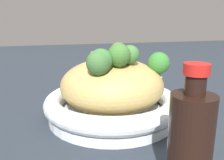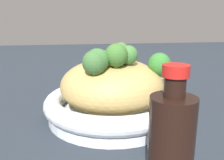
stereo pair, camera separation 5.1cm
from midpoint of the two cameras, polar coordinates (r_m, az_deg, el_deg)
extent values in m
plane|color=#272F38|center=(0.54, -2.75, -8.75)|extent=(3.00, 3.00, 0.00)
cylinder|color=white|center=(0.53, -2.76, -7.89)|extent=(0.27, 0.27, 0.02)
torus|color=white|center=(0.52, -2.80, -5.17)|extent=(0.29, 0.29, 0.04)
ellipsoid|color=tan|center=(0.51, -2.85, -1.24)|extent=(0.22, 0.22, 0.11)
torus|color=tan|center=(0.55, -3.59, 3.03)|extent=(0.07, 0.07, 0.03)
torus|color=tan|center=(0.52, -4.27, 2.38)|extent=(0.06, 0.05, 0.03)
torus|color=tan|center=(0.54, -5.96, 4.41)|extent=(0.07, 0.07, 0.03)
torus|color=tan|center=(0.47, -5.55, 4.13)|extent=(0.07, 0.07, 0.03)
cone|color=#9DB57C|center=(0.46, -1.58, 3.30)|extent=(0.02, 0.02, 0.02)
sphere|color=#467530|center=(0.46, -1.60, 5.82)|extent=(0.04, 0.04, 0.03)
cone|color=#A0BC79|center=(0.44, -5.90, 1.76)|extent=(0.03, 0.03, 0.01)
sphere|color=#3C7637|center=(0.44, -5.97, 4.51)|extent=(0.06, 0.06, 0.04)
cone|color=#9CC36E|center=(0.44, -6.51, 1.13)|extent=(0.02, 0.02, 0.01)
sphere|color=#3E6C36|center=(0.43, -6.60, 3.97)|extent=(0.06, 0.06, 0.04)
cone|color=#A1BC6D|center=(0.45, -1.09, 2.70)|extent=(0.02, 0.02, 0.02)
sphere|color=#3E712F|center=(0.45, -1.10, 5.83)|extent=(0.05, 0.05, 0.04)
cone|color=#9EB971|center=(0.56, -1.16, 4.70)|extent=(0.02, 0.02, 0.02)
sphere|color=#457534|center=(0.55, -1.17, 6.98)|extent=(0.05, 0.05, 0.04)
cone|color=#A4BB7B|center=(0.47, 1.10, 3.39)|extent=(0.02, 0.02, 0.02)
sphere|color=#407739|center=(0.47, 1.11, 5.93)|extent=(0.04, 0.04, 0.04)
cone|color=#98B87A|center=(0.51, 7.95, 1.29)|extent=(0.03, 0.03, 0.02)
sphere|color=#347A30|center=(0.51, 8.04, 3.90)|extent=(0.06, 0.06, 0.05)
cylinder|color=orange|center=(0.52, -4.02, 5.25)|extent=(0.03, 0.03, 0.03)
cylinder|color=orange|center=(0.52, -3.73, 5.26)|extent=(0.03, 0.03, 0.02)
cylinder|color=orange|center=(0.53, -3.97, 5.37)|extent=(0.03, 0.03, 0.02)
cylinder|color=orange|center=(0.48, -2.85, 4.41)|extent=(0.03, 0.03, 0.02)
cylinder|color=orange|center=(0.48, -3.77, 4.49)|extent=(0.03, 0.03, 0.01)
cylinder|color=beige|center=(0.55, -1.78, 5.28)|extent=(0.03, 0.04, 0.03)
torus|color=#2C512E|center=(0.55, -1.78, 5.28)|extent=(0.04, 0.05, 0.03)
cylinder|color=beige|center=(0.53, -2.31, 5.45)|extent=(0.04, 0.04, 0.02)
torus|color=#225B21|center=(0.53, -2.31, 5.45)|extent=(0.06, 0.06, 0.02)
cube|color=beige|center=(0.56, -3.11, 5.41)|extent=(0.04, 0.04, 0.02)
cube|color=beige|center=(0.49, -5.48, 5.10)|extent=(0.04, 0.03, 0.03)
cylinder|color=black|center=(0.30, 13.07, -14.95)|extent=(0.05, 0.05, 0.13)
cylinder|color=black|center=(0.28, 13.95, -1.19)|extent=(0.02, 0.02, 0.02)
cylinder|color=red|center=(0.27, 14.18, 2.44)|extent=(0.03, 0.03, 0.01)
camera|label=1|loc=(0.03, -92.86, -0.74)|focal=39.14mm
camera|label=2|loc=(0.03, 87.14, 0.74)|focal=39.14mm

